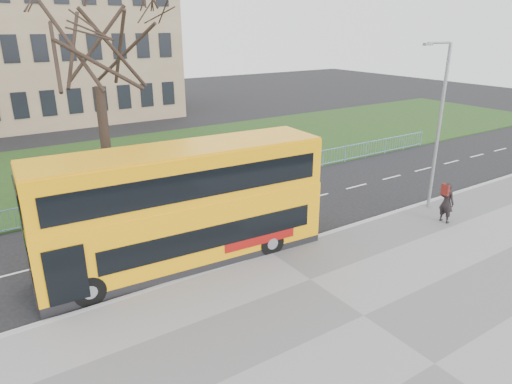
# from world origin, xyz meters

# --- Properties ---
(ground) EXTENTS (120.00, 120.00, 0.00)m
(ground) POSITION_xyz_m (0.00, 0.00, 0.00)
(ground) COLOR black
(ground) RESTS_ON ground
(pavement) EXTENTS (80.00, 10.50, 0.12)m
(pavement) POSITION_xyz_m (0.00, -6.75, 0.06)
(pavement) COLOR slate
(pavement) RESTS_ON ground
(kerb) EXTENTS (80.00, 0.20, 0.14)m
(kerb) POSITION_xyz_m (0.00, -1.55, 0.07)
(kerb) COLOR #9C9C9E
(kerb) RESTS_ON ground
(grass_verge) EXTENTS (80.00, 15.40, 0.08)m
(grass_verge) POSITION_xyz_m (0.00, 14.30, 0.04)
(grass_verge) COLOR #1C3915
(grass_verge) RESTS_ON ground
(guard_railing) EXTENTS (40.00, 0.12, 1.10)m
(guard_railing) POSITION_xyz_m (0.00, 6.60, 0.55)
(guard_railing) COLOR #71A3CA
(guard_railing) RESTS_ON ground
(bare_tree) EXTENTS (9.43, 9.43, 13.48)m
(bare_tree) POSITION_xyz_m (-3.00, 10.00, 6.82)
(bare_tree) COLOR black
(bare_tree) RESTS_ON grass_verge
(civic_building) EXTENTS (30.00, 15.00, 14.00)m
(civic_building) POSITION_xyz_m (-5.00, 35.00, 7.00)
(civic_building) COLOR #866D55
(civic_building) RESTS_ON ground
(yellow_bus) EXTENTS (11.04, 3.24, 4.57)m
(yellow_bus) POSITION_xyz_m (-3.06, -0.24, 2.45)
(yellow_bus) COLOR #FAA50A
(yellow_bus) RESTS_ON ground
(pedestrian) EXTENTS (0.49, 0.72, 1.94)m
(pedestrian) POSITION_xyz_m (8.56, -3.58, 1.09)
(pedestrian) COLOR black
(pedestrian) RESTS_ON pavement
(street_lamp) EXTENTS (1.69, 0.36, 7.98)m
(street_lamp) POSITION_xyz_m (9.39, -1.99, 4.50)
(street_lamp) COLOR gray
(street_lamp) RESTS_ON pavement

